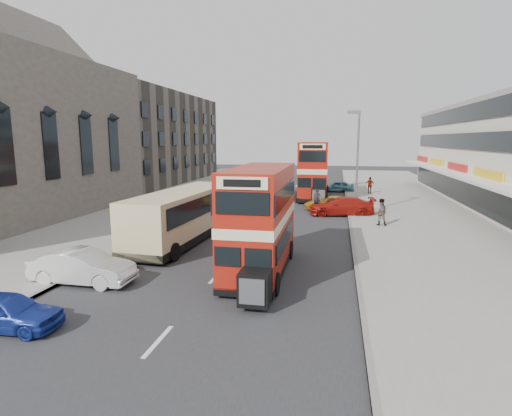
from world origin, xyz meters
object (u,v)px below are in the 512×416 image
Objects in this scene: pedestrian_far at (370,185)px; car_right_b at (331,203)px; car_right_a at (342,206)px; car_right_c at (337,186)px; street_lamp at (357,155)px; pedestrian_near at (381,212)px; car_left_near at (6,311)px; bus_main at (260,220)px; car_left_front at (83,267)px; bus_second at (314,170)px; cyclist at (317,205)px; coach at (184,214)px.

car_right_b is at bearing -110.17° from pedestrian_far.
car_right_c is (-0.35, 14.76, -0.09)m from car_right_a.
pedestrian_near is (1.57, -4.08, -3.70)m from street_lamp.
car_left_near is 24.46m from car_right_a.
car_right_a is at bearing -28.13° from car_left_near.
car_left_front is (-6.98, -2.91, -1.71)m from bus_main.
car_left_near is at bearing 57.16° from pedestrian_near.
street_lamp is at bearing -65.91° from pedestrian_near.
pedestrian_far is at bearing 165.88° from car_right_b.
car_left_front reaches higher than car_left_near.
pedestrian_near reaches higher than car_right_a.
pedestrian_near is (13.12, 18.11, 0.48)m from car_left_near.
street_lamp is at bearing 111.67° from bus_second.
car_right_c is at bearing -96.75° from bus_main.
pedestrian_far is (5.84, 4.20, -1.85)m from bus_second.
cyclist is (-1.98, 0.96, -0.09)m from car_right_a.
car_right_b is at bearing 134.53° from street_lamp.
street_lamp is 13.77m from pedestrian_far.
coach is (-5.52, 4.80, -0.78)m from bus_main.
street_lamp reaches higher than cyclist.
cyclist is at bearing -113.23° from pedestrian_far.
bus_second is 9.65m from car_right_a.
bus_main is at bearing -4.25° from car_right_b.
coach is 13.29m from cyclist.
car_left_near is 0.94× the size of car_right_c.
car_left_near is (-11.55, -22.18, -4.19)m from street_lamp.
cyclist is at bearing -41.60° from car_right_b.
pedestrian_far is 0.91× the size of cyclist.
bus_main is at bearing -66.70° from car_left_front.
bus_main is 7.76m from car_left_front.
bus_main is at bearing -37.62° from coach.
coach is 6.00× the size of pedestrian_far.
street_lamp is 15.95m from bus_main.
street_lamp reaches higher than car_left_front.
car_right_c is at bearing 90.01° from cyclist.
car_right_c is 2.11× the size of pedestrian_far.
coach is 26.45m from car_right_c.
bus_second is 28.09m from car_left_front.
car_right_a is 14.76m from car_right_c.
pedestrian_near is (3.43, -5.97, 0.46)m from car_right_b.
pedestrian_far reaches higher than car_right_c.
car_left_front is 2.24× the size of cyclist.
street_lamp is 1.87× the size of car_left_front.
car_right_a reaches higher than car_left_front.
car_right_a is (2.74, -9.00, -2.16)m from bus_second.
pedestrian_far is (2.09, 13.08, -3.75)m from street_lamp.
car_right_a is at bearing 28.44° from car_right_b.
coach is (-6.49, -19.13, -1.25)m from bus_second.
car_left_front is 19.21m from pedestrian_near.
cyclist is (-1.62, -13.80, -0.00)m from car_right_c.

